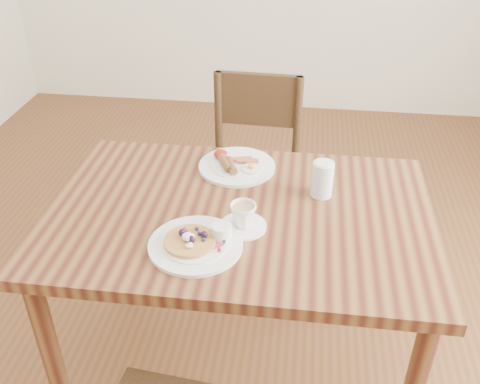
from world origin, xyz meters
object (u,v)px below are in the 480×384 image
Objects in this scene: chair_far at (253,167)px; pancake_plate at (197,242)px; water_glass at (322,179)px; dining_table at (240,236)px; teacup_saucer at (243,218)px; breakfast_plate at (236,165)px.

pancake_plate is at bearing 88.21° from chair_far.
chair_far is 0.72m from water_glass.
dining_table is 0.16m from teacup_saucer.
chair_far is 7.43× the size of water_glass.
dining_table is at bearing -153.37° from water_glass.
water_glass is at bearing 26.63° from dining_table.
water_glass is at bearing 118.26° from chair_far.
breakfast_plate is at bearing 155.98° from water_glass.
teacup_saucer is (0.02, -0.08, 0.13)m from dining_table.
breakfast_plate is at bearing 83.84° from pancake_plate.
pancake_plate is (-0.06, -0.90, 0.27)m from chair_far.
breakfast_plate is at bearing 100.80° from dining_table.
teacup_saucer reaches higher than dining_table.
pancake_plate is 1.00× the size of breakfast_plate.
breakfast_plate reaches higher than dining_table.
dining_table is 4.44× the size of pancake_plate.
pancake_plate reaches higher than dining_table.
breakfast_plate is (0.05, 0.45, -0.00)m from pancake_plate.
dining_table is 1.36× the size of chair_far.
chair_far is 3.26× the size of breakfast_plate.
teacup_saucer is at bearing -137.80° from water_glass.
breakfast_plate is at bearing 90.38° from chair_far.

